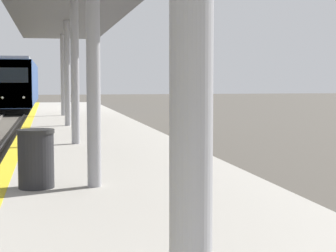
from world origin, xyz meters
TOP-DOWN VIEW (x-y plane):
  - train at (0.00, 51.19)m, footprint 2.62×23.90m
  - trash_bin at (2.22, 7.14)m, footprint 0.55×0.55m

SIDE VIEW (x-z plane):
  - trash_bin at x=2.22m, z-range 0.96..1.83m
  - train at x=0.00m, z-range 0.04..4.32m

